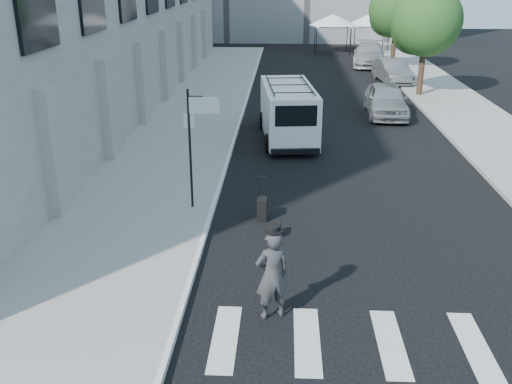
# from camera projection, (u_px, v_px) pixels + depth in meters

# --- Properties ---
(ground) EXTENTS (120.00, 120.00, 0.00)m
(ground) POSITION_uv_depth(u_px,v_px,m) (278.00, 265.00, 13.87)
(ground) COLOR black
(ground) RESTS_ON ground
(sidewalk_left) EXTENTS (4.50, 48.00, 0.15)m
(sidewalk_left) POSITION_uv_depth(u_px,v_px,m) (199.00, 109.00, 28.92)
(sidewalk_left) COLOR gray
(sidewalk_left) RESTS_ON ground
(sidewalk_right) EXTENTS (4.00, 56.00, 0.15)m
(sidewalk_right) POSITION_uv_depth(u_px,v_px,m) (444.00, 96.00, 32.00)
(sidewalk_right) COLOR gray
(sidewalk_right) RESTS_ON ground
(sign_pole) EXTENTS (1.03, 0.07, 3.50)m
(sign_pole) POSITION_uv_depth(u_px,v_px,m) (197.00, 124.00, 15.99)
(sign_pole) COLOR black
(sign_pole) RESTS_ON sidewalk_left
(tree_near) EXTENTS (3.80, 3.83, 6.03)m
(tree_near) POSITION_uv_depth(u_px,v_px,m) (424.00, 23.00, 30.79)
(tree_near) COLOR black
(tree_near) RESTS_ON ground
(tree_far) EXTENTS (3.80, 3.83, 6.03)m
(tree_far) POSITION_uv_depth(u_px,v_px,m) (395.00, 12.00, 39.16)
(tree_far) COLOR black
(tree_far) RESTS_ON ground
(tent_left) EXTENTS (4.00, 4.00, 3.20)m
(tent_left) POSITION_uv_depth(u_px,v_px,m) (333.00, 20.00, 48.02)
(tent_left) COLOR black
(tent_left) RESTS_ON ground
(tent_right) EXTENTS (4.00, 4.00, 3.20)m
(tent_right) POSITION_uv_depth(u_px,v_px,m) (370.00, 20.00, 48.33)
(tent_right) COLOR black
(tent_right) RESTS_ON ground
(businessman) EXTENTS (0.84, 0.70, 1.95)m
(businessman) POSITION_uv_depth(u_px,v_px,m) (272.00, 275.00, 11.47)
(businessman) COLOR #333335
(businessman) RESTS_ON ground
(briefcase) EXTENTS (0.16, 0.45, 0.34)m
(briefcase) POSITION_uv_depth(u_px,v_px,m) (278.00, 230.00, 15.32)
(briefcase) COLOR black
(briefcase) RESTS_ON ground
(suitcase) EXTENTS (0.29, 0.45, 1.23)m
(suitcase) POSITION_uv_depth(u_px,v_px,m) (262.00, 209.00, 16.30)
(suitcase) COLOR black
(suitcase) RESTS_ON ground
(cargo_van) EXTENTS (2.58, 6.13, 2.25)m
(cargo_van) POSITION_uv_depth(u_px,v_px,m) (288.00, 111.00, 23.85)
(cargo_van) COLOR white
(cargo_van) RESTS_ON ground
(parked_car_a) EXTENTS (2.02, 4.68, 1.57)m
(parked_car_a) POSITION_uv_depth(u_px,v_px,m) (386.00, 100.00, 27.69)
(parked_car_a) COLOR gray
(parked_car_a) RESTS_ON ground
(parked_car_b) EXTENTS (2.04, 4.62, 1.48)m
(parked_car_b) POSITION_uv_depth(u_px,v_px,m) (393.00, 71.00, 35.76)
(parked_car_b) COLOR #5A5D62
(parked_car_b) RESTS_ON ground
(parked_car_c) EXTENTS (2.98, 5.89, 1.64)m
(parked_car_c) POSITION_uv_depth(u_px,v_px,m) (369.00, 54.00, 42.17)
(parked_car_c) COLOR #A2A4AA
(parked_car_c) RESTS_ON ground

